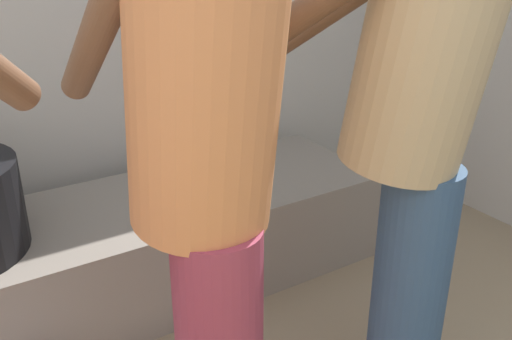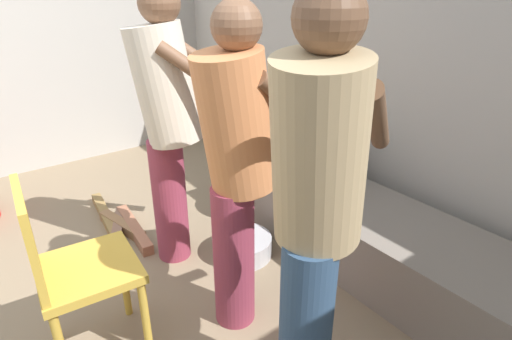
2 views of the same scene
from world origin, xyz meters
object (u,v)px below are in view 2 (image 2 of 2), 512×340
Objects in this scene: cooking_pot_main at (303,155)px; cook_in_cream_shirt at (168,116)px; chair_yellow at (71,268)px; metal_mixing_bowl at (242,246)px; cook_in_tan_shirt at (316,203)px; cook_in_orange_shirt at (238,160)px.

cook_in_cream_shirt is at bearing -101.27° from cooking_pot_main.
chair_yellow is 1.12m from metal_mixing_bowl.
cook_in_tan_shirt is (1.02, -0.91, 0.39)m from cooking_pot_main.
cook_in_cream_shirt reaches higher than chair_yellow.
cooking_pot_main is 0.72m from metal_mixing_bowl.
chair_yellow is 2.36× the size of metal_mixing_bowl.
cook_in_tan_shirt is at bearing -41.70° from cooking_pot_main.
chair_yellow is at bearing -138.48° from cook_in_tan_shirt.
cook_in_tan_shirt is 1.20m from cook_in_cream_shirt.
metal_mixing_bowl is at bearing -82.84° from cooking_pot_main.
cook_in_cream_shirt is 1.81× the size of chair_yellow.
cook_in_cream_shirt reaches higher than metal_mixing_bowl.
metal_mixing_bowl is at bearing 159.48° from cook_in_tan_shirt.
cook_in_cream_shirt is 0.93m from metal_mixing_bowl.
chair_yellow is at bearing -57.02° from cook_in_cream_shirt.
chair_yellow is (0.28, -1.57, -0.03)m from cooking_pot_main.
cooking_pot_main is 2.00× the size of metal_mixing_bowl.
cooking_pot_main is 0.96m from cook_in_cream_shirt.
cooking_pot_main is 1.42m from cook_in_tan_shirt.
cook_in_tan_shirt is 1.07m from chair_yellow.
metal_mixing_bowl is (-0.41, 0.30, -0.81)m from cook_in_orange_shirt.
cook_in_orange_shirt is (0.48, -0.85, 0.35)m from cooking_pot_main.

